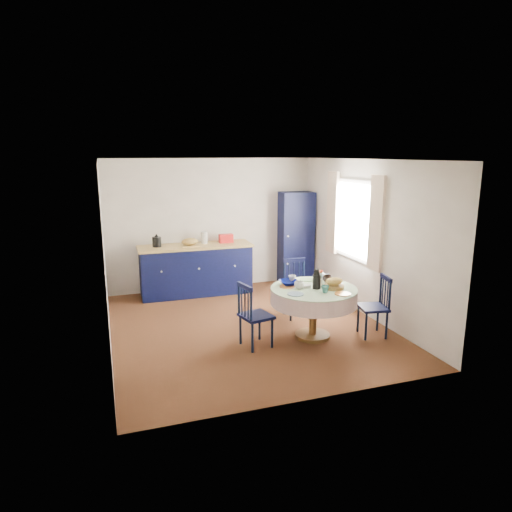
# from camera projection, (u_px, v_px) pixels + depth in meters

# --- Properties ---
(floor) EXTENTS (4.50, 4.50, 0.00)m
(floor) POSITION_uv_depth(u_px,v_px,m) (247.00, 326.00, 6.98)
(floor) COLOR black
(floor) RESTS_ON ground
(ceiling) EXTENTS (4.50, 4.50, 0.00)m
(ceiling) POSITION_uv_depth(u_px,v_px,m) (247.00, 160.00, 6.43)
(ceiling) COLOR white
(ceiling) RESTS_ON wall_back
(wall_back) EXTENTS (4.00, 0.02, 2.50)m
(wall_back) POSITION_uv_depth(u_px,v_px,m) (212.00, 224.00, 8.79)
(wall_back) COLOR silver
(wall_back) RESTS_ON floor
(wall_left) EXTENTS (0.02, 4.50, 2.50)m
(wall_left) POSITION_uv_depth(u_px,v_px,m) (104.00, 256.00, 6.08)
(wall_left) COLOR silver
(wall_left) RESTS_ON floor
(wall_right) EXTENTS (0.02, 4.50, 2.50)m
(wall_right) POSITION_uv_depth(u_px,v_px,m) (365.00, 238.00, 7.33)
(wall_right) COLOR silver
(wall_right) RESTS_ON floor
(window) EXTENTS (0.10, 1.74, 1.45)m
(window) POSITION_uv_depth(u_px,v_px,m) (354.00, 219.00, 7.53)
(window) COLOR white
(window) RESTS_ON wall_right
(kitchen_counter) EXTENTS (2.10, 0.67, 1.17)m
(kitchen_counter) POSITION_uv_depth(u_px,v_px,m) (196.00, 269.00, 8.51)
(kitchen_counter) COLOR black
(kitchen_counter) RESTS_ON floor
(pantry_cabinet) EXTENTS (0.68, 0.51, 1.85)m
(pantry_cabinet) POSITION_uv_depth(u_px,v_px,m) (296.00, 238.00, 9.14)
(pantry_cabinet) COLOR black
(pantry_cabinet) RESTS_ON floor
(dining_table) EXTENTS (1.22, 1.22, 1.02)m
(dining_table) POSITION_uv_depth(u_px,v_px,m) (314.00, 296.00, 6.44)
(dining_table) COLOR brown
(dining_table) RESTS_ON floor
(chair_left) EXTENTS (0.46, 0.48, 0.90)m
(chair_left) POSITION_uv_depth(u_px,v_px,m) (254.00, 315.00, 6.15)
(chair_left) COLOR black
(chair_left) RESTS_ON floor
(chair_far) EXTENTS (0.43, 0.42, 0.93)m
(chair_far) POSITION_uv_depth(u_px,v_px,m) (297.00, 288.00, 7.34)
(chair_far) COLOR black
(chair_far) RESTS_ON floor
(chair_right) EXTENTS (0.45, 0.46, 0.89)m
(chair_right) POSITION_uv_depth(u_px,v_px,m) (376.00, 306.00, 6.54)
(chair_right) COLOR black
(chair_right) RESTS_ON floor
(mug_a) EXTENTS (0.13, 0.13, 0.10)m
(mug_a) POSITION_uv_depth(u_px,v_px,m) (299.00, 285.00, 6.36)
(mug_a) COLOR silver
(mug_a) RESTS_ON dining_table
(mug_b) EXTENTS (0.11, 0.11, 0.10)m
(mug_b) POSITION_uv_depth(u_px,v_px,m) (325.00, 289.00, 6.18)
(mug_b) COLOR #347771
(mug_b) RESTS_ON dining_table
(mug_c) EXTENTS (0.14, 0.14, 0.11)m
(mug_c) POSITION_uv_depth(u_px,v_px,m) (328.00, 279.00, 6.67)
(mug_c) COLOR black
(mug_c) RESTS_ON dining_table
(mug_d) EXTENTS (0.11, 0.11, 0.10)m
(mug_d) POSITION_uv_depth(u_px,v_px,m) (292.00, 279.00, 6.68)
(mug_d) COLOR silver
(mug_d) RESTS_ON dining_table
(cobalt_bowl) EXTENTS (0.27, 0.27, 0.07)m
(cobalt_bowl) POSITION_uv_depth(u_px,v_px,m) (289.00, 283.00, 6.55)
(cobalt_bowl) COLOR #020B65
(cobalt_bowl) RESTS_ON dining_table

